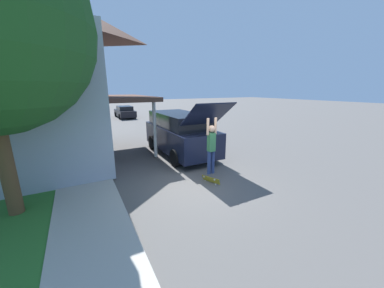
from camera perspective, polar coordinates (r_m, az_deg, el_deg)
The scene contains 6 objects.
ground_plane at distance 7.99m, azimuth 1.25°, elevation -10.19°, with size 120.00×120.00×0.00m, color #54514F.
sidewalk at distance 12.73m, azimuth -27.38°, elevation -2.11°, with size 1.80×80.00×0.10m.
suv_parked at distance 11.04m, azimuth -3.26°, elevation 2.99°, with size 2.20×5.80×2.84m.
car_down_street at distance 26.80m, azimuth -17.49°, elevation 8.15°, with size 1.88×4.40×1.36m.
skateboarder at distance 7.68m, azimuth 5.17°, elevation -0.38°, with size 0.41×0.24×2.06m.
skateboard at distance 7.96m, azimuth 4.99°, elevation -9.47°, with size 0.31×0.79×0.30m.
Camera 1 is at (-3.60, -6.30, 3.34)m, focal length 20.00 mm.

